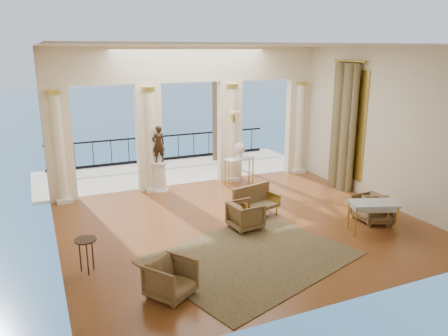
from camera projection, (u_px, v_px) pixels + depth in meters
name	position (u px, v px, depth m)	size (l,w,h in m)	color
floor	(242.00, 224.00, 11.38)	(9.00, 9.00, 0.00)	#512811
room_walls	(265.00, 121.00, 9.64)	(9.00, 9.00, 9.00)	beige
arcade	(191.00, 108.00, 14.08)	(9.00, 0.56, 4.50)	#F5E6C6
terrace	(175.00, 171.00, 16.52)	(10.00, 3.60, 0.10)	beige
balustrade	(162.00, 150.00, 17.81)	(9.00, 0.06, 1.03)	black
palm_tree	(215.00, 58.00, 16.91)	(2.00, 2.00, 4.50)	#4C3823
sea	(67.00, 120.00, 65.92)	(160.00, 160.00, 0.00)	#215281
curtain	(343.00, 127.00, 13.84)	(0.33, 1.40, 4.09)	brown
window_frame	(348.00, 124.00, 13.89)	(0.04, 1.60, 3.40)	gold
wall_sconce	(234.00, 117.00, 14.44)	(0.30, 0.11, 0.33)	gold
rug	(252.00, 257.00, 9.54)	(4.11, 3.19, 0.02)	#34371A
armchair_a	(171.00, 277.00, 7.96)	(0.75, 0.70, 0.77)	#49341E
armchair_b	(378.00, 209.00, 11.39)	(0.71, 0.67, 0.73)	#49341E
armchair_c	(370.00, 207.00, 11.54)	(0.74, 0.69, 0.76)	#49341E
armchair_d	(246.00, 214.00, 11.02)	(0.74, 0.70, 0.77)	#49341E
settee	(255.00, 201.00, 11.83)	(1.36, 0.83, 0.84)	#49341E
game_table	(374.00, 205.00, 10.71)	(1.28, 0.98, 0.78)	#90A8B2
pedestal	(160.00, 177.00, 13.88)	(0.53, 0.53, 0.97)	silver
statue	(159.00, 144.00, 13.60)	(0.42, 0.28, 1.15)	#302015
console_table	(239.00, 163.00, 14.41)	(1.06, 0.61, 0.94)	silver
urn	(239.00, 149.00, 14.29)	(0.38, 0.38, 0.51)	white
side_table	(86.00, 244.00, 8.78)	(0.45, 0.45, 0.72)	black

